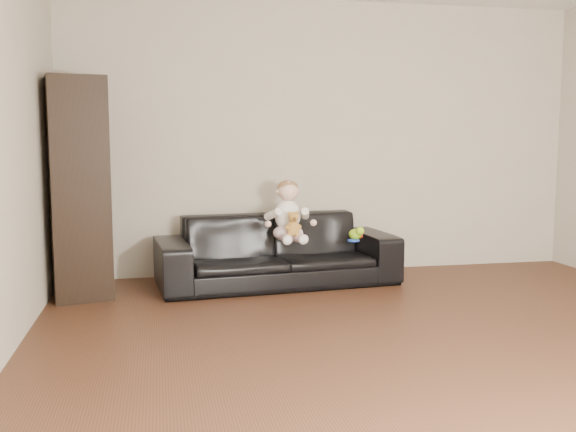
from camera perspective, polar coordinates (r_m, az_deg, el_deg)
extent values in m
plane|color=#4A2A1A|center=(3.89, 14.12, -12.72)|extent=(5.50, 5.50, 0.00)
plane|color=#B5AB98|center=(6.26, 3.50, 6.90)|extent=(5.00, 0.00, 5.00)
imported|color=black|center=(5.73, -0.99, -3.05)|extent=(2.18, 1.03, 0.61)
cube|color=black|center=(5.51, -18.15, 2.35)|extent=(0.56, 0.69, 1.78)
cube|color=silver|center=(5.49, -18.10, 6.53)|extent=(0.23, 0.28, 0.28)
ellipsoid|color=silver|center=(5.62, 0.00, -1.50)|extent=(0.29, 0.26, 0.14)
ellipsoid|color=white|center=(5.61, -0.03, 0.09)|extent=(0.25, 0.21, 0.28)
sphere|color=beige|center=(5.58, 0.00, 2.26)|extent=(0.20, 0.20, 0.18)
ellipsoid|color=#8C603F|center=(5.59, -0.02, 2.56)|extent=(0.20, 0.20, 0.13)
cylinder|color=silver|center=(5.44, -0.21, -2.00)|extent=(0.10, 0.23, 0.09)
cylinder|color=silver|center=(5.47, 0.92, -1.97)|extent=(0.10, 0.23, 0.09)
sphere|color=white|center=(5.33, -0.08, -2.19)|extent=(0.08, 0.08, 0.08)
sphere|color=white|center=(5.36, 1.31, -2.15)|extent=(0.08, 0.08, 0.08)
cylinder|color=white|center=(5.53, -1.37, 0.15)|extent=(0.09, 0.19, 0.12)
cylinder|color=white|center=(5.58, 1.53, 0.22)|extent=(0.09, 0.19, 0.12)
ellipsoid|color=#B37F33|center=(5.45, 0.46, -1.08)|extent=(0.13, 0.12, 0.13)
sphere|color=#B37F33|center=(5.42, 0.49, -0.11)|extent=(0.11, 0.11, 0.09)
sphere|color=#B37F33|center=(5.42, 0.15, 0.24)|extent=(0.04, 0.04, 0.03)
sphere|color=#B37F33|center=(5.43, 0.80, 0.26)|extent=(0.04, 0.04, 0.03)
sphere|color=#593819|center=(5.38, 0.58, -0.26)|extent=(0.04, 0.04, 0.03)
ellipsoid|color=#97D218|center=(5.73, 5.99, -1.62)|extent=(0.15, 0.17, 0.10)
sphere|color=red|center=(5.78, 6.40, -1.74)|extent=(0.08, 0.08, 0.06)
cylinder|color=blue|center=(5.64, 5.85, -2.17)|extent=(0.13, 0.13, 0.01)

